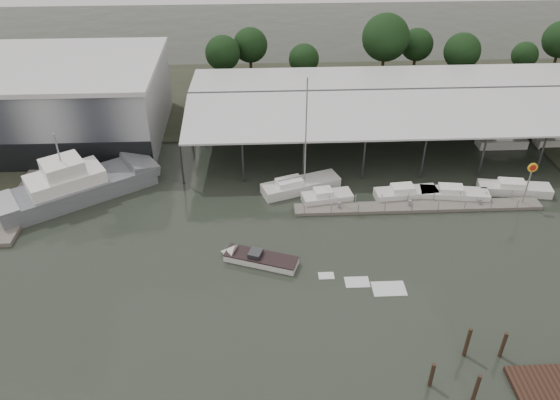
{
  "coord_description": "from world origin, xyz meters",
  "views": [
    {
      "loc": [
        -2.97,
        -39.92,
        35.31
      ],
      "look_at": [
        -0.69,
        8.67,
        2.5
      ],
      "focal_mm": 35.0,
      "sensor_mm": 36.0,
      "label": 1
    }
  ],
  "objects_px": {
    "shell_fuel_sign": "(530,176)",
    "grey_trawler": "(78,185)",
    "speedboat_underway": "(255,258)",
    "white_sailboat": "(300,185)"
  },
  "relations": [
    {
      "from": "grey_trawler",
      "to": "speedboat_underway",
      "type": "height_order",
      "value": "grey_trawler"
    },
    {
      "from": "grey_trawler",
      "to": "speedboat_underway",
      "type": "relative_size",
      "value": 0.99
    },
    {
      "from": "white_sailboat",
      "to": "speedboat_underway",
      "type": "xyz_separation_m",
      "value": [
        -5.41,
        -12.77,
        -0.27
      ]
    },
    {
      "from": "white_sailboat",
      "to": "speedboat_underway",
      "type": "relative_size",
      "value": 0.78
    },
    {
      "from": "shell_fuel_sign",
      "to": "white_sailboat",
      "type": "bearing_deg",
      "value": 170.03
    },
    {
      "from": "white_sailboat",
      "to": "speedboat_underway",
      "type": "distance_m",
      "value": 13.87
    },
    {
      "from": "shell_fuel_sign",
      "to": "white_sailboat",
      "type": "height_order",
      "value": "white_sailboat"
    },
    {
      "from": "shell_fuel_sign",
      "to": "grey_trawler",
      "type": "xyz_separation_m",
      "value": [
        -50.79,
        4.2,
        -2.35
      ]
    },
    {
      "from": "grey_trawler",
      "to": "white_sailboat",
      "type": "relative_size",
      "value": 1.28
    },
    {
      "from": "grey_trawler",
      "to": "speedboat_underway",
      "type": "xyz_separation_m",
      "value": [
        20.27,
        -12.55,
        -1.19
      ]
    }
  ]
}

